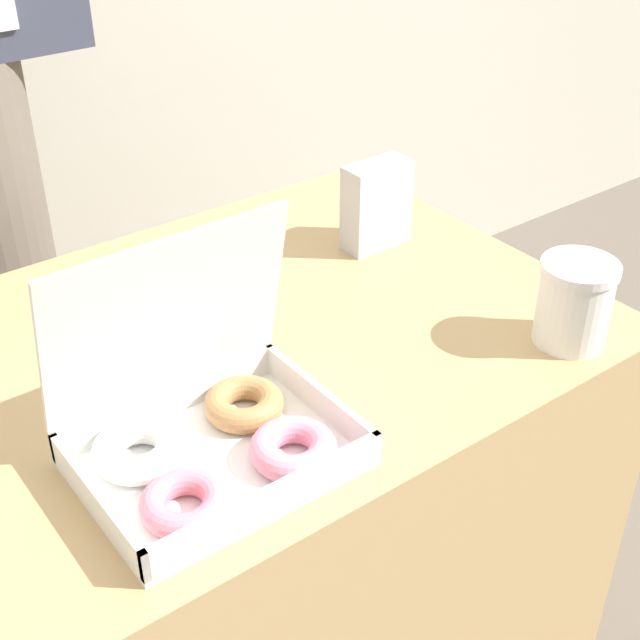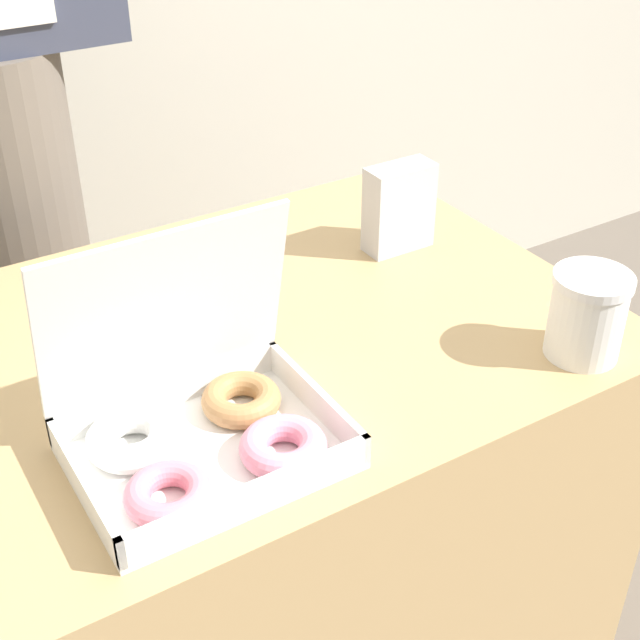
# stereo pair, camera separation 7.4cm
# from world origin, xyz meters

# --- Properties ---
(table) EXTENTS (0.97, 0.67, 0.70)m
(table) POSITION_xyz_m (0.00, 0.00, 0.35)
(table) COLOR tan
(table) RESTS_ON ground_plane
(donut_box) EXTENTS (0.28, 0.21, 0.25)m
(donut_box) POSITION_xyz_m (-0.13, -0.18, 0.74)
(donut_box) COLOR white
(donut_box) RESTS_ON table
(coffee_cup) EXTENTS (0.10, 0.10, 0.11)m
(coffee_cup) POSITION_xyz_m (0.35, -0.26, 0.76)
(coffee_cup) COLOR white
(coffee_cup) RESTS_ON table
(napkin_holder) EXTENTS (0.10, 0.05, 0.13)m
(napkin_holder) POSITION_xyz_m (0.32, 0.08, 0.77)
(napkin_holder) COLOR silver
(napkin_holder) RESTS_ON table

